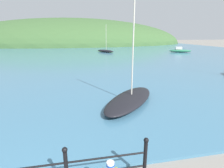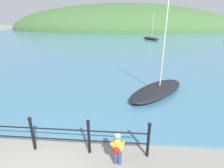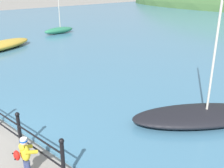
# 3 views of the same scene
# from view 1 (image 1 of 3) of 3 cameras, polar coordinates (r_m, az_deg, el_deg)

# --- Properties ---
(water) EXTENTS (80.00, 60.00, 0.10)m
(water) POSITION_cam_1_polar(r_m,az_deg,el_deg) (34.01, -14.03, 9.72)
(water) COLOR teal
(water) RESTS_ON ground
(far_hillside) EXTENTS (81.20, 44.66, 17.83)m
(far_hillside) POSITION_cam_1_polar(r_m,az_deg,el_deg) (67.74, -12.74, 12.67)
(far_hillside) COLOR #3D6033
(far_hillside) RESTS_ON ground
(boat_blue_hull) EXTENTS (3.35, 4.16, 5.13)m
(boat_blue_hull) POSITION_cam_1_polar(r_m,az_deg,el_deg) (34.50, -2.14, 10.78)
(boat_blue_hull) COLOR black
(boat_blue_hull) RESTS_ON water
(boat_green_fishing) EXTENTS (4.02, 4.42, 5.30)m
(boat_green_fishing) POSITION_cam_1_polar(r_m,az_deg,el_deg) (8.91, 5.81, -4.90)
(boat_green_fishing) COLOR black
(boat_green_fishing) RESTS_ON water
(boat_mid_harbor) EXTENTS (4.21, 2.65, 1.03)m
(boat_mid_harbor) POSITION_cam_1_polar(r_m,az_deg,el_deg) (36.74, 21.33, 10.16)
(boat_mid_harbor) COLOR #287551
(boat_mid_harbor) RESTS_ON water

